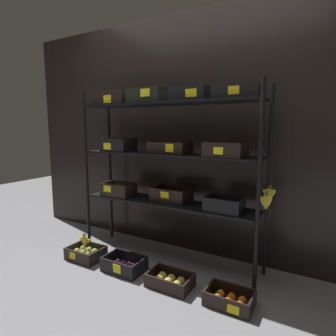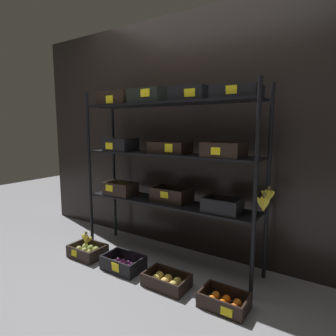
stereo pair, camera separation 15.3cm
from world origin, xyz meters
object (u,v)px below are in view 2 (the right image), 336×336
(crate_ground_plum, at_px, (123,264))
(crate_ground_apple_gold, at_px, (166,281))
(crate_ground_tangerine, at_px, (224,302))
(crate_ground_pear, at_px, (88,251))
(display_rack, at_px, (169,149))
(banana_bunch_loose, at_px, (86,239))

(crate_ground_plum, relative_size, crate_ground_apple_gold, 1.00)
(crate_ground_plum, height_order, crate_ground_tangerine, crate_ground_plum)
(crate_ground_pear, height_order, crate_ground_tangerine, crate_ground_pear)
(crate_ground_apple_gold, bearing_deg, display_rack, 120.66)
(crate_ground_pear, bearing_deg, crate_ground_apple_gold, -0.72)
(banana_bunch_loose, bearing_deg, crate_ground_plum, 0.52)
(crate_ground_plum, xyz_separation_m, crate_ground_tangerine, (0.97, -0.01, -0.00))
(crate_ground_tangerine, distance_m, banana_bunch_loose, 1.45)
(display_rack, distance_m, crate_ground_apple_gold, 1.12)
(crate_ground_tangerine, bearing_deg, crate_ground_plum, 179.34)
(crate_ground_pear, xyz_separation_m, crate_ground_plum, (0.47, 0.00, -0.01))
(crate_ground_plum, xyz_separation_m, banana_bunch_loose, (-0.48, -0.00, 0.13))
(crate_ground_tangerine, xyz_separation_m, banana_bunch_loose, (-1.44, 0.01, 0.13))
(crate_ground_apple_gold, xyz_separation_m, crate_ground_tangerine, (0.49, 0.00, -0.00))
(crate_ground_pear, distance_m, crate_ground_apple_gold, 0.94)
(crate_ground_apple_gold, distance_m, crate_ground_tangerine, 0.49)
(crate_ground_pear, distance_m, crate_ground_plum, 0.47)
(display_rack, height_order, crate_ground_plum, display_rack)
(crate_ground_plum, bearing_deg, crate_ground_pear, -179.70)
(display_rack, relative_size, crate_ground_plum, 5.09)
(crate_ground_pear, bearing_deg, crate_ground_plum, 0.30)
(banana_bunch_loose, bearing_deg, display_rack, 27.93)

